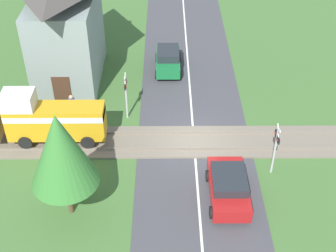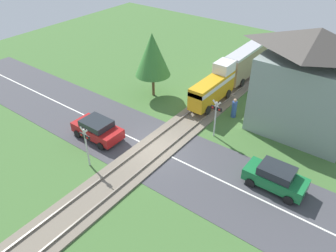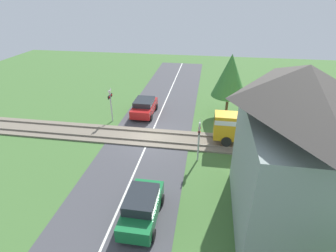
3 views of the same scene
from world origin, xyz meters
name	(u,v)px [view 2 (image 2 of 3)]	position (x,y,z in m)	size (l,w,h in m)	color
ground_plane	(155,149)	(0.00, 0.00, 0.00)	(60.00, 60.00, 0.00)	#426B33
road_surface	(155,149)	(0.00, 0.00, 0.01)	(48.00, 6.40, 0.02)	#424247
track_bed	(155,149)	(0.00, 0.00, 0.07)	(2.80, 48.00, 0.24)	#756B5B
train	(236,69)	(0.00, 11.85, 1.87)	(1.58, 13.45, 3.18)	gold
car_near_crossing	(97,129)	(-4.30, -1.44, 0.79)	(3.84, 1.98, 1.49)	#A81919
car_far_side	(275,177)	(8.14, 1.44, 0.82)	(3.67, 1.80, 1.58)	#197038
crossing_signal_west_approach	(86,142)	(-2.45, -3.95, 1.94)	(0.90, 0.18, 3.02)	#B7B7B7
crossing_signal_east_approach	(216,114)	(2.45, 3.95, 1.94)	(0.90, 0.18, 3.02)	#B7B7B7
station_building	(307,86)	(7.17, 8.03, 3.91)	(7.38, 4.24, 8.03)	gray
pedestrian_by_station	(234,109)	(2.38, 7.21, 0.76)	(0.41, 0.41, 1.67)	#2D4C8E
tree_roadside_hedge	(152,55)	(-5.16, 6.15, 3.88)	(3.09, 3.09, 5.74)	brown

